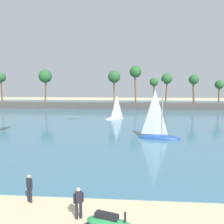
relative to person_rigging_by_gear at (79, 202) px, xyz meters
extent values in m
cube|color=teal|center=(0.52, 50.58, -0.86)|extent=(220.00, 96.70, 0.06)
cube|color=#514C47|center=(0.52, 58.92, 0.01)|extent=(94.53, 6.00, 1.80)
cylinder|color=brown|center=(20.25, 59.07, 4.29)|extent=(0.89, 0.81, 6.80)
sphere|color=#2D6633|center=(20.25, 59.07, 7.67)|extent=(2.87, 2.87, 2.87)
cylinder|color=brown|center=(27.32, 58.87, 3.56)|extent=(0.42, 0.59, 5.32)
sphere|color=#2D6633|center=(27.32, 58.87, 6.21)|extent=(2.58, 2.58, 2.58)
cylinder|color=brown|center=(-23.30, 59.19, 4.82)|extent=(0.85, 0.63, 7.84)
sphere|color=#2D6633|center=(-23.30, 59.19, 8.73)|extent=(3.99, 3.99, 3.99)
cylinder|color=brown|center=(-37.21, 59.15, 4.66)|extent=(0.68, 0.59, 7.53)
sphere|color=#2D6633|center=(-37.21, 59.15, 8.42)|extent=(2.96, 2.96, 2.96)
cylinder|color=brown|center=(12.73, 59.78, 4.40)|extent=(0.78, 0.43, 7.01)
sphere|color=#2D6633|center=(12.73, 59.78, 7.90)|extent=(3.11, 3.11, 3.11)
cylinder|color=brown|center=(8.94, 58.27, 3.93)|extent=(0.60, 0.51, 6.06)
sphere|color=#2D6633|center=(8.94, 58.27, 6.95)|extent=(2.48, 2.48, 2.48)
cylinder|color=brown|center=(3.65, 58.77, 5.41)|extent=(0.72, 0.42, 9.01)
sphere|color=#2D6633|center=(3.65, 58.77, 9.91)|extent=(3.42, 3.42, 3.42)
cylinder|color=brown|center=(-2.61, 59.81, 4.72)|extent=(0.62, 0.50, 7.63)
sphere|color=#2D6633|center=(-2.61, 59.81, 8.53)|extent=(3.67, 3.67, 3.67)
cylinder|color=black|center=(1.42, -0.60, -0.73)|extent=(0.34, 0.20, 0.32)
ellipsoid|color=green|center=(1.77, -1.30, -0.33)|extent=(2.54, 1.55, 0.56)
cube|color=black|center=(1.58, -1.24, 0.05)|extent=(1.16, 0.69, 0.20)
cylinder|color=black|center=(2.43, -1.52, 0.17)|extent=(0.10, 0.10, 0.44)
cylinder|color=#23232D|center=(0.10, 0.05, -0.46)|extent=(0.15, 0.15, 0.86)
cylinder|color=#23232D|center=(-0.10, -0.05, -0.46)|extent=(0.15, 0.15, 0.86)
cube|color=#23232D|center=(0.00, 0.00, 0.26)|extent=(0.39, 0.33, 0.58)
sphere|color=beige|center=(0.00, 0.00, 0.67)|extent=(0.21, 0.21, 0.21)
cylinder|color=#23232D|center=(0.20, 0.11, 0.22)|extent=(0.09, 0.09, 0.50)
cylinder|color=#23232D|center=(-0.20, -0.11, 0.22)|extent=(0.09, 0.09, 0.50)
cylinder|color=#23232D|center=(-3.36, 1.56, -0.46)|extent=(0.15, 0.15, 0.86)
cylinder|color=#23232D|center=(-3.17, 1.44, -0.46)|extent=(0.15, 0.15, 0.86)
cube|color=#23232D|center=(-3.27, 1.50, 0.26)|extent=(0.39, 0.35, 0.58)
sphere|color=tan|center=(-3.27, 1.50, 0.67)|extent=(0.21, 0.21, 0.21)
cylinder|color=#23232D|center=(-3.46, 1.62, 0.22)|extent=(0.09, 0.09, 0.50)
cylinder|color=#23232D|center=(-3.07, 1.37, 0.22)|extent=(0.09, 0.09, 0.50)
ellipsoid|color=#234793|center=(6.26, 19.03, -0.83)|extent=(5.58, 2.38, 1.08)
cylinder|color=gray|center=(6.53, 18.99, 3.08)|extent=(0.16, 0.16, 6.75)
pyramid|color=silver|center=(5.62, 19.12, 2.57)|extent=(2.43, 0.51, 5.74)
ellipsoid|color=white|center=(-0.79, 36.85, -0.83)|extent=(4.16, 3.32, 0.83)
cylinder|color=gray|center=(-0.97, 36.73, 2.18)|extent=(0.12, 0.12, 5.20)
pyramid|color=white|center=(-0.37, 37.12, 1.79)|extent=(1.63, 1.13, 4.42)
camera|label=1|loc=(2.69, -11.55, 5.96)|focal=38.48mm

